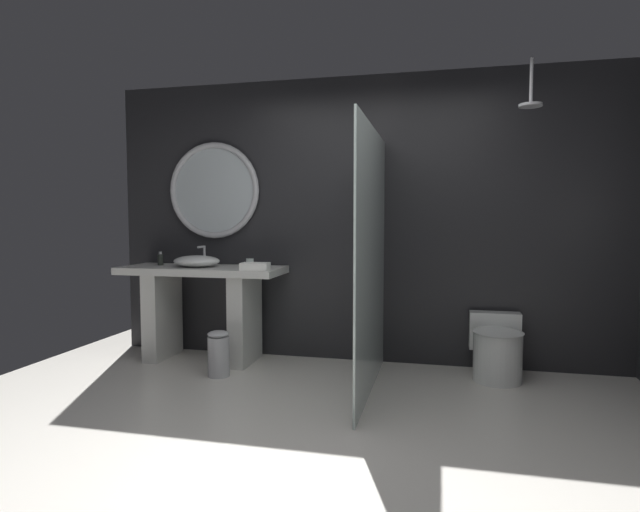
{
  "coord_description": "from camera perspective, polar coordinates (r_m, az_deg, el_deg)",
  "views": [
    {
      "loc": [
        0.7,
        -2.83,
        1.31
      ],
      "look_at": [
        -0.17,
        0.92,
        1.03
      ],
      "focal_mm": 28.96,
      "sensor_mm": 36.0,
      "label": 1
    }
  ],
  "objects": [
    {
      "name": "ground_plane",
      "position": [
        3.19,
        -0.75,
        -20.11
      ],
      "size": [
        5.76,
        5.76,
        0.0
      ],
      "primitive_type": "plane",
      "color": "silver"
    },
    {
      "name": "back_wall_panel",
      "position": [
        4.78,
        4.74,
        3.95
      ],
      "size": [
        4.8,
        0.1,
        2.6
      ],
      "primitive_type": "cube",
      "color": "#232326",
      "rests_on": "ground_plane"
    },
    {
      "name": "vanity_counter",
      "position": [
        4.92,
        -12.83,
        -4.97
      ],
      "size": [
        1.5,
        0.59,
        0.87
      ],
      "color": "silver",
      "rests_on": "ground_plane"
    },
    {
      "name": "vessel_sink",
      "position": [
        4.87,
        -13.47,
        -0.55
      ],
      "size": [
        0.43,
        0.35,
        0.19
      ],
      "color": "white",
      "rests_on": "vanity_counter"
    },
    {
      "name": "tumbler_cup",
      "position": [
        4.66,
        -7.76,
        -0.8
      ],
      "size": [
        0.07,
        0.07,
        0.09
      ],
      "primitive_type": "cylinder",
      "color": "silver",
      "rests_on": "vanity_counter"
    },
    {
      "name": "soap_dispenser",
      "position": [
        5.13,
        -17.22,
        -0.35
      ],
      "size": [
        0.05,
        0.05,
        0.13
      ],
      "color": "#282D28",
      "rests_on": "vanity_counter"
    },
    {
      "name": "round_wall_mirror",
      "position": [
        5.12,
        -11.65,
        7.11
      ],
      "size": [
        0.92,
        0.06,
        0.92
      ],
      "color": "#B7B7BC"
    },
    {
      "name": "shower_glass_panel",
      "position": [
        3.93,
        5.73,
        -0.5
      ],
      "size": [
        0.02,
        1.6,
        2.0
      ],
      "primitive_type": "cube",
      "color": "silver",
      "rests_on": "ground_plane"
    },
    {
      "name": "rain_shower_head",
      "position": [
        4.29,
        22.26,
        15.74
      ],
      "size": [
        0.17,
        0.17,
        0.36
      ],
      "color": "#B7B7BC"
    },
    {
      "name": "toilet",
      "position": [
        4.53,
        18.95,
        -9.74
      ],
      "size": [
        0.42,
        0.55,
        0.52
      ],
      "color": "white",
      "rests_on": "ground_plane"
    },
    {
      "name": "waste_bin",
      "position": [
        4.46,
        -11.14,
        -10.5
      ],
      "size": [
        0.18,
        0.18,
        0.38
      ],
      "color": "#B7B7BC",
      "rests_on": "ground_plane"
    },
    {
      "name": "folded_hand_towel",
      "position": [
        4.47,
        -7.19,
        -1.15
      ],
      "size": [
        0.25,
        0.18,
        0.06
      ],
      "primitive_type": "cube",
      "rotation": [
        0.0,
        0.0,
        0.1
      ],
      "color": "white",
      "rests_on": "vanity_counter"
    }
  ]
}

